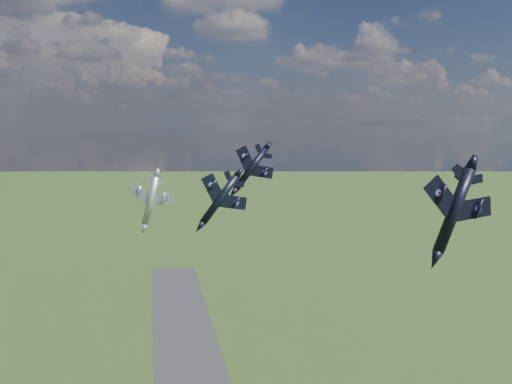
{
  "coord_description": "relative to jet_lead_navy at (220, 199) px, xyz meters",
  "views": [
    {
      "loc": [
        -13.51,
        -74.56,
        95.18
      ],
      "look_at": [
        5.42,
        13.21,
        82.85
      ],
      "focal_mm": 35.0,
      "sensor_mm": 36.0,
      "label": 1
    }
  ],
  "objects": [
    {
      "name": "jet_right_navy",
      "position": [
        27.54,
        -30.91,
        2.2
      ],
      "size": [
        12.66,
        16.75,
        7.37
      ],
      "primitive_type": null,
      "rotation": [
        0.0,
        0.36,
        0.03
      ],
      "color": "black"
    },
    {
      "name": "jet_high_navy",
      "position": [
        10.24,
        21.42,
        3.53
      ],
      "size": [
        12.4,
        16.81,
        9.6
      ],
      "primitive_type": null,
      "rotation": [
        0.0,
        0.67,
        0.09
      ],
      "color": "black"
    },
    {
      "name": "jet_lead_navy",
      "position": [
        0.0,
        0.0,
        0.0
      ],
      "size": [
        10.8,
        14.97,
        8.62
      ],
      "primitive_type": null,
      "rotation": [
        0.0,
        0.64,
        -0.04
      ],
      "color": "black"
    },
    {
      "name": "jet_left_silver",
      "position": [
        -12.5,
        0.27,
        0.14
      ],
      "size": [
        12.43,
        14.52,
        4.79
      ],
      "primitive_type": null,
      "rotation": [
        0.0,
        0.26,
        -0.29
      ],
      "color": "#9898A1"
    }
  ]
}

